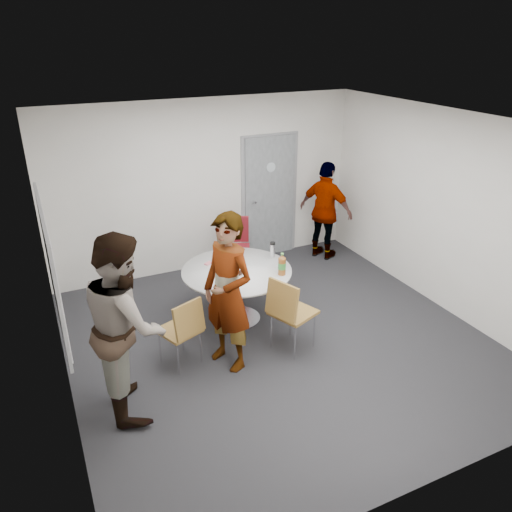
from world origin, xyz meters
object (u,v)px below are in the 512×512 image
whiteboard (52,268)px  chair_near_left (183,327)px  person_main (228,293)px  chair_far (234,241)px  table (239,276)px  chair_near_right (288,308)px  person_left (126,324)px  person_right (326,211)px  door (269,197)px

whiteboard → chair_near_left: bearing=-8.7°
person_main → chair_far: bearing=132.7°
table → chair_near_right: table is taller
person_left → whiteboard: bearing=47.1°
chair_far → person_left: person_left is taller
table → chair_near_left: (-0.98, -0.68, -0.11)m
table → person_right: (2.12, 1.26, 0.19)m
whiteboard → chair_near_right: size_ratio=1.96×
person_left → person_right: bearing=-56.0°
whiteboard → person_left: 0.93m
chair_far → person_right: bearing=-154.6°
door → chair_near_right: bearing=-112.1°
door → table: bearing=-126.7°
person_main → person_left: person_left is taller
person_left → chair_far: bearing=-40.4°
door → person_main: door is taller
person_main → person_left: (-1.17, -0.22, 0.03)m
chair_near_left → chair_far: 2.38m
door → person_main: size_ratio=1.14×
chair_near_left → door: bearing=25.2°
person_right → table: bearing=93.3°
chair_near_left → person_right: person_right is taller
chair_near_right → table: bearing=172.6°
chair_near_left → person_left: bearing=-172.7°
door → person_left: (-3.00, -2.85, -0.06)m
person_right → chair_near_right: bearing=111.8°
chair_far → table: bearing=93.7°
table → chair_near_right: size_ratio=1.48×
person_right → whiteboard: bearing=84.5°
whiteboard → chair_far: whiteboard is taller
door → person_main: 3.21m
whiteboard → chair_near_right: 2.64m
chair_near_left → person_right: bearing=10.4°
chair_far → chair_near_right: bearing=108.3°
chair_far → person_main: size_ratio=0.53×
table → whiteboard: bearing=-167.5°
whiteboard → person_main: bearing=-11.4°
whiteboard → person_left: size_ratio=0.98×
chair_near_right → person_main: 0.81m
chair_near_right → chair_far: size_ratio=0.99×
door → chair_far: door is taller
table → person_left: (-1.66, -1.06, 0.32)m
person_left → person_right: size_ratio=1.16×
chair_near_left → chair_near_right: bearing=-32.8°
whiteboard → person_main: 1.84m
whiteboard → chair_near_left: whiteboard is taller
door → table: size_ratio=1.47×
door → person_right: (0.79, -0.53, -0.19)m
person_main → person_right: size_ratio=1.12×
person_left → person_right: person_left is taller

